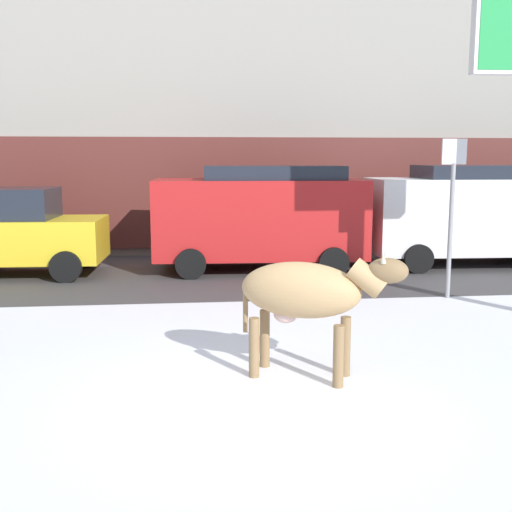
{
  "coord_description": "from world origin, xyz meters",
  "views": [
    {
      "loc": [
        -0.66,
        -5.97,
        2.51
      ],
      "look_at": [
        0.29,
        2.91,
        1.1
      ],
      "focal_mm": 44.16,
      "sensor_mm": 36.0,
      "label": 1
    }
  ],
  "objects_px": {
    "car_white_van": "(471,212)",
    "pedestrian_far_left": "(271,218)",
    "street_sign": "(452,205)",
    "cow_tan": "(307,293)",
    "car_yellow_hatchback": "(18,232)",
    "car_red_van": "(261,215)"
  },
  "relations": [
    {
      "from": "car_white_van",
      "to": "pedestrian_far_left",
      "type": "relative_size",
      "value": 2.7
    },
    {
      "from": "car_white_van",
      "to": "pedestrian_far_left",
      "type": "height_order",
      "value": "car_white_van"
    },
    {
      "from": "street_sign",
      "to": "cow_tan",
      "type": "bearing_deg",
      "value": -131.02
    },
    {
      "from": "cow_tan",
      "to": "car_red_van",
      "type": "relative_size",
      "value": 0.4
    },
    {
      "from": "street_sign",
      "to": "car_red_van",
      "type": "bearing_deg",
      "value": 133.97
    },
    {
      "from": "car_white_van",
      "to": "street_sign",
      "type": "bearing_deg",
      "value": -120.06
    },
    {
      "from": "cow_tan",
      "to": "car_white_van",
      "type": "distance_m",
      "value": 8.78
    },
    {
      "from": "car_white_van",
      "to": "pedestrian_far_left",
      "type": "distance_m",
      "value": 5.11
    },
    {
      "from": "cow_tan",
      "to": "car_yellow_hatchback",
      "type": "xyz_separation_m",
      "value": [
        -4.93,
        6.87,
        -0.07
      ]
    },
    {
      "from": "car_white_van",
      "to": "cow_tan",
      "type": "bearing_deg",
      "value": -126.32
    },
    {
      "from": "pedestrian_far_left",
      "to": "car_yellow_hatchback",
      "type": "bearing_deg",
      "value": -153.34
    },
    {
      "from": "car_red_van",
      "to": "car_white_van",
      "type": "height_order",
      "value": "same"
    },
    {
      "from": "car_yellow_hatchback",
      "to": "car_red_van",
      "type": "height_order",
      "value": "car_red_van"
    },
    {
      "from": "pedestrian_far_left",
      "to": "street_sign",
      "type": "bearing_deg",
      "value": -68.09
    },
    {
      "from": "street_sign",
      "to": "pedestrian_far_left",
      "type": "bearing_deg",
      "value": 111.91
    },
    {
      "from": "pedestrian_far_left",
      "to": "street_sign",
      "type": "distance_m",
      "value": 6.51
    },
    {
      "from": "car_white_van",
      "to": "pedestrian_far_left",
      "type": "xyz_separation_m",
      "value": [
        -4.31,
        2.72,
        -0.36
      ]
    },
    {
      "from": "cow_tan",
      "to": "car_white_van",
      "type": "relative_size",
      "value": 0.4
    },
    {
      "from": "cow_tan",
      "to": "car_yellow_hatchback",
      "type": "height_order",
      "value": "car_yellow_hatchback"
    },
    {
      "from": "pedestrian_far_left",
      "to": "car_white_van",
      "type": "bearing_deg",
      "value": -32.28
    },
    {
      "from": "pedestrian_far_left",
      "to": "street_sign",
      "type": "xyz_separation_m",
      "value": [
        2.41,
        -6.0,
        0.79
      ]
    },
    {
      "from": "pedestrian_far_left",
      "to": "car_red_van",
      "type": "bearing_deg",
      "value": -102.22
    }
  ]
}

